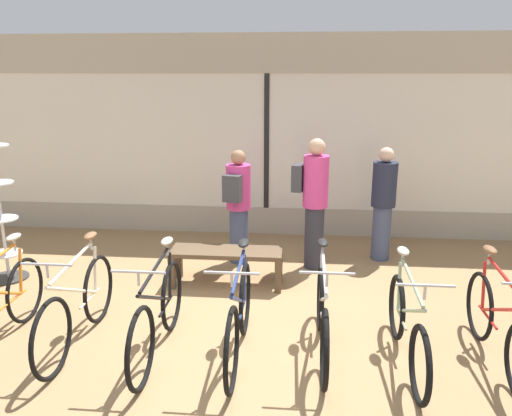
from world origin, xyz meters
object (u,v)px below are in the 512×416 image
at_px(accessory_rack, 2,223).
at_px(bicycle_left, 78,307).
at_px(display_bench, 226,256).
at_px(customer_by_window, 383,202).
at_px(bicycle_center, 239,317).
at_px(bicycle_right, 407,328).
at_px(bicycle_center_left, 158,315).
at_px(bicycle_center_right, 322,316).
at_px(customer_mid_floor, 238,203).
at_px(bicycle_far_right, 499,326).
at_px(customer_near_rack, 314,199).

bearing_deg(accessory_rack, bicycle_left, -42.16).
xyz_separation_m(display_bench, customer_by_window, (2.07, 1.10, 0.47)).
relative_size(bicycle_left, bicycle_center, 1.02).
distance_m(bicycle_center, bicycle_right, 1.54).
height_order(bicycle_center_left, bicycle_center_right, bicycle_center_left).
distance_m(bicycle_right, accessory_rack, 5.04).
xyz_separation_m(bicycle_center_right, customer_by_window, (0.93, 2.60, 0.46)).
height_order(bicycle_left, bicycle_center_left, bicycle_left).
relative_size(bicycle_center_right, customer_by_window, 1.05).
xyz_separation_m(bicycle_center_right, accessory_rack, (-4.02, 1.43, 0.37)).
xyz_separation_m(customer_by_window, customer_mid_floor, (-2.02, -0.31, 0.01)).
relative_size(display_bench, customer_by_window, 0.86).
bearing_deg(bicycle_center, bicycle_right, 0.59).
bearing_deg(customer_mid_floor, bicycle_left, -118.74).
bearing_deg(bicycle_left, customer_mid_floor, 61.26).
bearing_deg(bicycle_left, bicycle_far_right, -0.12).
bearing_deg(bicycle_right, customer_near_rack, 109.32).
relative_size(bicycle_left, customer_mid_floor, 1.10).
bearing_deg(bicycle_center_right, bicycle_center_left, -174.73).
bearing_deg(accessory_rack, customer_near_rack, 10.98).
xyz_separation_m(bicycle_center, bicycle_far_right, (2.37, 0.08, -0.02)).
bearing_deg(bicycle_left, accessory_rack, 137.84).
height_order(bicycle_right, customer_by_window, customer_by_window).
height_order(bicycle_center, customer_by_window, customer_by_window).
relative_size(bicycle_left, bicycle_right, 1.04).
bearing_deg(accessory_rack, bicycle_far_right, -14.90).
bearing_deg(bicycle_right, customer_by_window, 86.45).
relative_size(bicycle_center, accessory_rack, 0.94).
distance_m(bicycle_center_right, accessory_rack, 4.28).
height_order(bicycle_left, customer_near_rack, customer_near_rack).
bearing_deg(customer_near_rack, bicycle_right, -70.68).
bearing_deg(customer_mid_floor, customer_by_window, 8.58).
distance_m(bicycle_center, bicycle_far_right, 2.37).
bearing_deg(accessory_rack, bicycle_center_left, -32.52).
relative_size(bicycle_right, display_bench, 1.21).
relative_size(bicycle_center, bicycle_far_right, 1.00).
bearing_deg(bicycle_center, bicycle_center_right, 10.08).
xyz_separation_m(bicycle_center_right, bicycle_right, (0.76, -0.12, -0.02)).
xyz_separation_m(display_bench, customer_near_rack, (1.09, 0.69, 0.59)).
height_order(display_bench, customer_by_window, customer_by_window).
distance_m(bicycle_left, bicycle_right, 3.14).
bearing_deg(accessory_rack, bicycle_center_right, -19.59).
xyz_separation_m(bicycle_center, bicycle_right, (1.54, 0.02, -0.04)).
xyz_separation_m(customer_near_rack, customer_mid_floor, (-1.04, 0.10, -0.11)).
xyz_separation_m(bicycle_center_left, customer_by_window, (2.48, 2.74, 0.45)).
xyz_separation_m(bicycle_left, customer_by_window, (3.31, 2.66, 0.45)).
bearing_deg(bicycle_left, customer_near_rack, 44.05).
relative_size(bicycle_center_left, display_bench, 1.26).
bearing_deg(bicycle_center_left, bicycle_right, 0.51).
bearing_deg(customer_near_rack, customer_mid_floor, 174.62).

